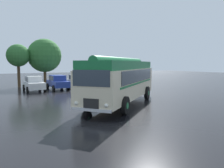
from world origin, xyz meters
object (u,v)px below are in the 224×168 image
object	(u,v)px
car_near_left	(34,83)
box_van	(99,76)
vintage_bus	(121,79)
car_mid_right	(78,81)
car_mid_left	(58,82)

from	to	relation	value
car_near_left	box_van	size ratio (longest dim) A/B	0.74
vintage_bus	car_near_left	xyz separation A→B (m)	(-4.51, 11.51, -1.05)
vintage_bus	car_mid_right	world-z (taller)	vintage_bus
car_near_left	box_van	bearing A→B (deg)	4.56
car_mid_right	box_van	xyz separation A→B (m)	(2.88, -0.07, 0.52)
car_mid_left	box_van	world-z (taller)	box_van
vintage_bus	box_van	distance (m)	12.78
car_near_left	car_mid_right	world-z (taller)	same
car_near_left	car_mid_right	size ratio (longest dim) A/B	0.96
box_van	car_near_left	bearing A→B (deg)	-175.44
vintage_bus	box_van	bearing A→B (deg)	72.48
box_van	car_mid_right	bearing A→B (deg)	178.64
vintage_bus	car_mid_right	distance (m)	12.32
car_near_left	car_mid_left	distance (m)	2.82
car_mid_right	vintage_bus	bearing A→B (deg)	-94.51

